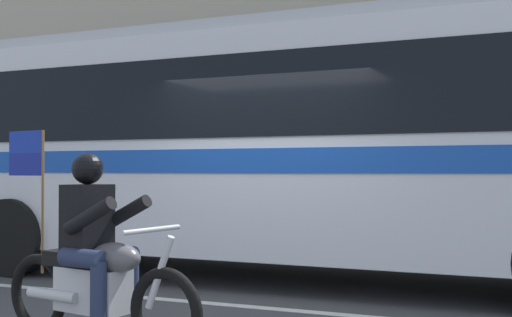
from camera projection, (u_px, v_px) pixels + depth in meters
The scene contains 5 objects.
ground_plane at pixel (264, 296), 7.27m from camera, with size 60.00×60.00×0.00m, color #3D3D3F.
sidewalk_curb at pixel (363, 242), 11.99m from camera, with size 28.00×3.80×0.15m, color #A39E93.
lane_center_stripe at pixel (243, 306), 6.71m from camera, with size 26.60×0.14×0.01m, color silver.
transit_bus at pixel (292, 135), 8.43m from camera, with size 11.61×2.79×3.22m.
motorcycle_with_rider at pixel (95, 263), 5.25m from camera, with size 2.17×0.71×1.78m.
Camera 1 is at (2.66, -6.79, 1.43)m, focal length 45.12 mm.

